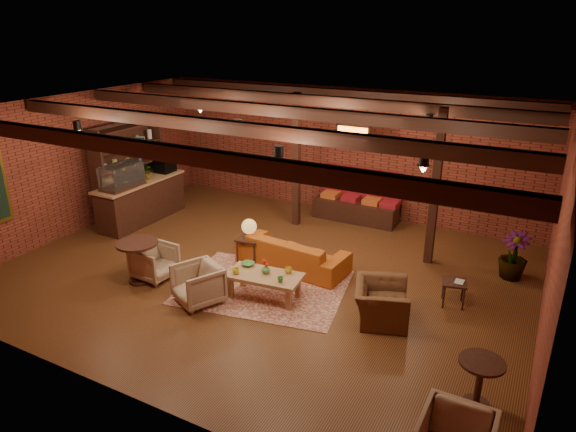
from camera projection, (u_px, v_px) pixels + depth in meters
The scene contains 27 objects.
floor at pixel (264, 271), 10.30m from camera, with size 10.00×10.00×0.00m, color #3A1D0E.
ceiling at pixel (261, 111), 9.15m from camera, with size 10.00×8.00×0.02m, color black.
wall_back at pixel (343, 151), 13.02m from camera, with size 10.00×0.02×3.20m, color maroon.
wall_front at pixel (99, 286), 6.43m from camera, with size 10.00×0.02×3.20m, color maroon.
wall_left at pixel (77, 164), 11.92m from camera, with size 0.02×8.00×3.20m, color maroon.
wall_right at pixel (555, 247), 7.53m from camera, with size 0.02×8.00×3.20m, color maroon.
ceiling_beams at pixel (261, 118), 9.20m from camera, with size 9.80×6.40×0.22m, color black, non-canonical shape.
ceiling_pipe at pixel (301, 117), 10.60m from camera, with size 0.12×0.12×9.60m, color black.
post_left at pixel (297, 161), 12.13m from camera, with size 0.16×0.16×3.20m, color black.
post_right at pixel (435, 189), 10.15m from camera, with size 0.16×0.16×3.20m, color black.
service_counter at pixel (141, 190), 12.63m from camera, with size 0.80×2.50×1.60m, color black, non-canonical shape.
plant_counter at pixel (148, 172), 12.61m from camera, with size 0.35×0.39×0.30m, color #337F33.
shelving_hutch at pixel (130, 171), 12.75m from camera, with size 0.52×2.00×2.40m, color black, non-canonical shape.
banquette at pixel (356, 201), 12.78m from camera, with size 2.10×0.70×1.00m, color maroon, non-canonical shape.
service_sign at pixel (353, 131), 11.75m from camera, with size 0.86×0.06×0.30m, color orange.
ceiling_spotlights at pixel (261, 130), 9.28m from camera, with size 6.40×4.40×0.28m, color black, non-canonical shape.
rug at pixel (264, 287), 9.69m from camera, with size 3.00×2.30×0.01m, color maroon.
sofa at pixel (293, 253), 10.34m from camera, with size 2.27×0.89×0.66m, color #A24C16.
coffee_table at pixel (264, 277), 9.20m from camera, with size 1.41×0.81×0.71m.
side_table_lamp at pixel (249, 230), 10.38m from camera, with size 0.52×0.52×0.98m.
round_table_left at pixel (138, 255), 9.72m from camera, with size 0.78×0.78×0.82m.
armchair_a at pixel (154, 260), 9.93m from camera, with size 0.72×0.67×0.74m, color beige.
armchair_b at pixel (198, 282), 9.05m from camera, with size 0.75×0.71×0.78m, color beige.
armchair_right at pixel (381, 296), 8.50m from camera, with size 1.00×0.65×0.87m, color brown.
side_table_book at pixel (455, 283), 8.95m from camera, with size 0.49×0.49×0.48m.
round_table_right at pixel (480, 376), 6.57m from camera, with size 0.58×0.58×0.68m.
plant_tall at pixel (522, 209), 9.54m from camera, with size 1.61×1.61×2.87m, color #4C7F4C.
Camera 1 is at (4.76, -7.91, 4.72)m, focal length 32.00 mm.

